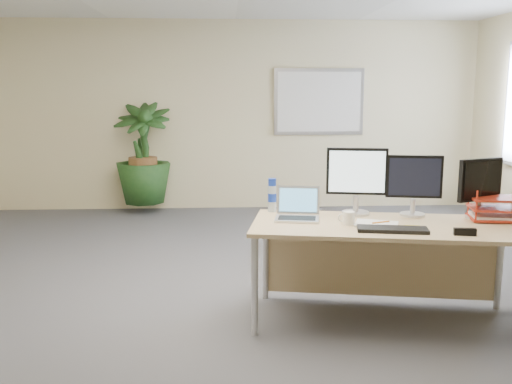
{
  "coord_description": "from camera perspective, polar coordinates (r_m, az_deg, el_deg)",
  "views": [
    {
      "loc": [
        -0.16,
        -4.29,
        1.73
      ],
      "look_at": [
        0.09,
        0.35,
        0.89
      ],
      "focal_mm": 40.0,
      "sensor_mm": 36.0,
      "label": 1
    }
  ],
  "objects": [
    {
      "name": "yellow_highlighter",
      "position": [
        4.25,
        15.37,
        -3.31
      ],
      "size": [
        0.11,
        0.03,
        0.01
      ],
      "primitive_type": "cylinder",
      "rotation": [
        0.0,
        1.57,
        -0.18
      ],
      "color": "gold",
      "rests_on": "desk"
    },
    {
      "name": "desk",
      "position": [
        4.44,
        12.67,
        -4.83
      ],
      "size": [
        2.07,
        1.16,
        0.75
      ],
      "color": "tan",
      "rests_on": "floor"
    },
    {
      "name": "laptop",
      "position": [
        4.37,
        4.18,
        -1.88
      ],
      "size": [
        0.38,
        0.34,
        0.24
      ],
      "color": "silver",
      "rests_on": "desk"
    },
    {
      "name": "letter_tray",
      "position": [
        4.66,
        22.74,
        -1.69
      ],
      "size": [
        0.4,
        0.33,
        0.17
      ],
      "color": "#AD2715",
      "rests_on": "desk"
    },
    {
      "name": "monitor_right",
      "position": [
        4.57,
        15.52,
        1.03
      ],
      "size": [
        0.43,
        0.19,
        0.47
      ],
      "color": "silver",
      "rests_on": "desk"
    },
    {
      "name": "water_bottle",
      "position": [
        4.59,
        1.63,
        -0.39
      ],
      "size": [
        0.07,
        0.07,
        0.27
      ],
      "color": "silver",
      "rests_on": "desk"
    },
    {
      "name": "monitor_left",
      "position": [
        4.53,
        10.03,
        1.53
      ],
      "size": [
        0.47,
        0.21,
        0.53
      ],
      "color": "silver",
      "rests_on": "desk"
    },
    {
      "name": "stapler",
      "position": [
        4.11,
        20.16,
        -3.76
      ],
      "size": [
        0.15,
        0.06,
        0.05
      ],
      "primitive_type": "cube",
      "rotation": [
        0.0,
        0.0,
        -0.18
      ],
      "color": "black",
      "rests_on": "desk"
    },
    {
      "name": "floor_plant",
      "position": [
        8.13,
        -11.24,
        3.13
      ],
      "size": [
        0.9,
        0.9,
        1.5
      ],
      "primitive_type": "imported",
      "rotation": [
        0.0,
        0.0,
        -0.07
      ],
      "color": "#173D16",
      "rests_on": "floor"
    },
    {
      "name": "spiral_notebook",
      "position": [
        4.25,
        11.96,
        -3.15
      ],
      "size": [
        0.36,
        0.32,
        0.01
      ],
      "primitive_type": "cube",
      "rotation": [
        0.0,
        0.0,
        -0.34
      ],
      "color": "white",
      "rests_on": "desk"
    },
    {
      "name": "whiteboard",
      "position": [
        8.37,
        6.31,
        8.96
      ],
      "size": [
        1.3,
        0.04,
        0.95
      ],
      "color": "#B2B2B7",
      "rests_on": "back_wall"
    },
    {
      "name": "keyboard",
      "position": [
        4.09,
        13.48,
        -3.65
      ],
      "size": [
        0.51,
        0.24,
        0.03
      ],
      "primitive_type": "cube",
      "rotation": [
        0.0,
        0.0,
        -0.18
      ],
      "color": "black",
      "rests_on": "desk"
    },
    {
      "name": "floor",
      "position": [
        4.62,
        -0.91,
        -11.7
      ],
      "size": [
        8.0,
        8.0,
        0.0
      ],
      "primitive_type": "plane",
      "color": "#4C4C51",
      "rests_on": "ground"
    },
    {
      "name": "monitor_dark",
      "position": [
        4.64,
        21.5,
        0.71
      ],
      "size": [
        0.4,
        0.2,
        0.46
      ],
      "color": "silver",
      "rests_on": "desk"
    },
    {
      "name": "orange_pen",
      "position": [
        4.27,
        12.38,
        -2.96
      ],
      "size": [
        0.14,
        0.06,
        0.01
      ],
      "primitive_type": "cylinder",
      "rotation": [
        0.0,
        1.57,
        0.37
      ],
      "color": "orange",
      "rests_on": "spiral_notebook"
    },
    {
      "name": "coffee_mug",
      "position": [
        4.22,
        9.23,
        -2.59
      ],
      "size": [
        0.12,
        0.09,
        0.1
      ],
      "color": "white",
      "rests_on": "desk"
    },
    {
      "name": "back_wall",
      "position": [
        8.3,
        -2.03,
        7.62
      ],
      "size": [
        7.0,
        0.04,
        2.7
      ],
      "primitive_type": "cube",
      "color": "beige",
      "rests_on": "floor"
    }
  ]
}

